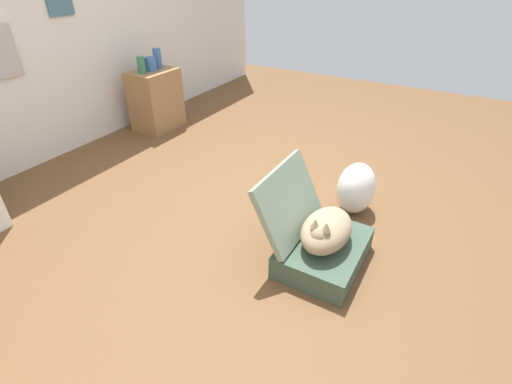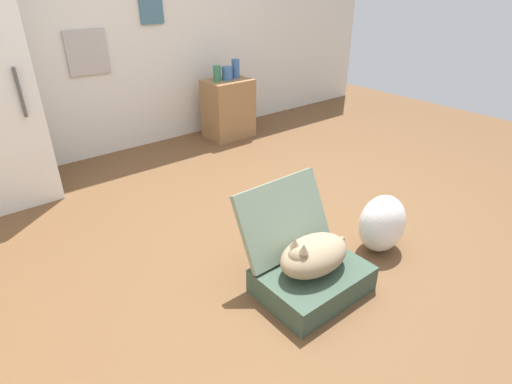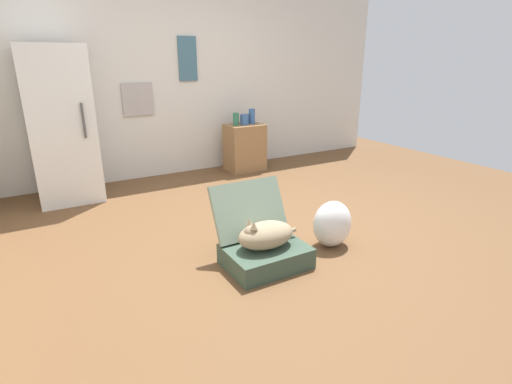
{
  "view_description": "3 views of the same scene",
  "coord_description": "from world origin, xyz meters",
  "px_view_note": "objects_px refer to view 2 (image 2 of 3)",
  "views": [
    {
      "loc": [
        -2.1,
        -1.09,
        1.62
      ],
      "look_at": [
        -0.47,
        -0.14,
        0.43
      ],
      "focal_mm": 25.83,
      "sensor_mm": 36.0,
      "label": 1
    },
    {
      "loc": [
        -1.79,
        -1.81,
        1.62
      ],
      "look_at": [
        -0.49,
        -0.19,
        0.52
      ],
      "focal_mm": 28.83,
      "sensor_mm": 36.0,
      "label": 2
    },
    {
      "loc": [
        -1.79,
        -2.84,
        1.5
      ],
      "look_at": [
        -0.11,
        0.05,
        0.36
      ],
      "focal_mm": 27.79,
      "sensor_mm": 36.0,
      "label": 3
    }
  ],
  "objects_px": {
    "vase_short": "(236,69)",
    "vase_round": "(227,73)",
    "plastic_bag_white": "(382,224)",
    "vase_tall": "(217,73)",
    "cat": "(313,255)",
    "side_table": "(228,109)",
    "suitcase_base": "(312,280)"
  },
  "relations": [
    {
      "from": "vase_short",
      "to": "vase_round",
      "type": "height_order",
      "value": "vase_short"
    },
    {
      "from": "plastic_bag_white",
      "to": "vase_round",
      "type": "xyz_separation_m",
      "value": [
        0.5,
        2.41,
        0.51
      ]
    },
    {
      "from": "vase_tall",
      "to": "vase_round",
      "type": "relative_size",
      "value": 1.19
    },
    {
      "from": "cat",
      "to": "vase_tall",
      "type": "distance_m",
      "value": 2.69
    },
    {
      "from": "side_table",
      "to": "vase_round",
      "type": "distance_m",
      "value": 0.39
    },
    {
      "from": "cat",
      "to": "side_table",
      "type": "height_order",
      "value": "side_table"
    },
    {
      "from": "plastic_bag_white",
      "to": "side_table",
      "type": "height_order",
      "value": "side_table"
    },
    {
      "from": "plastic_bag_white",
      "to": "vase_round",
      "type": "distance_m",
      "value": 2.52
    },
    {
      "from": "cat",
      "to": "vase_round",
      "type": "distance_m",
      "value": 2.72
    },
    {
      "from": "vase_round",
      "to": "side_table",
      "type": "bearing_deg",
      "value": 90.0
    },
    {
      "from": "vase_tall",
      "to": "vase_short",
      "type": "height_order",
      "value": "vase_short"
    },
    {
      "from": "plastic_bag_white",
      "to": "vase_short",
      "type": "height_order",
      "value": "vase_short"
    },
    {
      "from": "suitcase_base",
      "to": "plastic_bag_white",
      "type": "xyz_separation_m",
      "value": [
        0.65,
        0.01,
        0.12
      ]
    },
    {
      "from": "suitcase_base",
      "to": "vase_round",
      "type": "bearing_deg",
      "value": 64.68
    },
    {
      "from": "suitcase_base",
      "to": "vase_round",
      "type": "relative_size",
      "value": 4.39
    },
    {
      "from": "cat",
      "to": "plastic_bag_white",
      "type": "relative_size",
      "value": 1.33
    },
    {
      "from": "side_table",
      "to": "vase_short",
      "type": "distance_m",
      "value": 0.43
    },
    {
      "from": "cat",
      "to": "suitcase_base",
      "type": "bearing_deg",
      "value": -2.38
    },
    {
      "from": "plastic_bag_white",
      "to": "vase_short",
      "type": "distance_m",
      "value": 2.57
    },
    {
      "from": "suitcase_base",
      "to": "plastic_bag_white",
      "type": "distance_m",
      "value": 0.66
    },
    {
      "from": "suitcase_base",
      "to": "cat",
      "type": "xyz_separation_m",
      "value": [
        -0.01,
        0.0,
        0.18
      ]
    },
    {
      "from": "plastic_bag_white",
      "to": "vase_tall",
      "type": "bearing_deg",
      "value": 81.24
    },
    {
      "from": "cat",
      "to": "vase_round",
      "type": "relative_size",
      "value": 3.8
    },
    {
      "from": "plastic_bag_white",
      "to": "vase_tall",
      "type": "xyz_separation_m",
      "value": [
        0.37,
        2.42,
        0.52
      ]
    },
    {
      "from": "suitcase_base",
      "to": "side_table",
      "type": "xyz_separation_m",
      "value": [
        1.15,
        2.43,
        0.24
      ]
    },
    {
      "from": "vase_short",
      "to": "suitcase_base",
      "type": "bearing_deg",
      "value": -117.5
    },
    {
      "from": "vase_tall",
      "to": "vase_short",
      "type": "bearing_deg",
      "value": 1.66
    },
    {
      "from": "vase_short",
      "to": "vase_tall",
      "type": "bearing_deg",
      "value": -178.34
    },
    {
      "from": "vase_short",
      "to": "plastic_bag_white",
      "type": "bearing_deg",
      "value": -104.35
    },
    {
      "from": "suitcase_base",
      "to": "plastic_bag_white",
      "type": "relative_size",
      "value": 1.54
    },
    {
      "from": "side_table",
      "to": "vase_tall",
      "type": "relative_size",
      "value": 3.9
    },
    {
      "from": "side_table",
      "to": "suitcase_base",
      "type": "bearing_deg",
      "value": -115.31
    }
  ]
}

